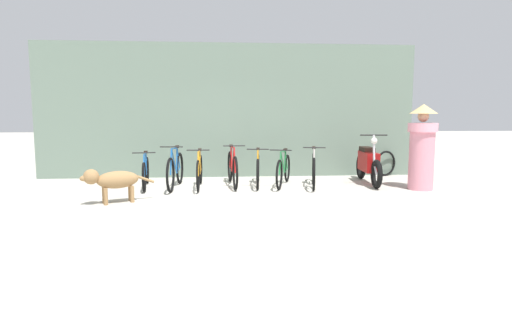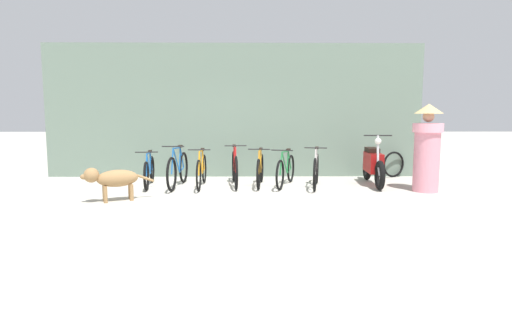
{
  "view_description": "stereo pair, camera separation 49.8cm",
  "coord_description": "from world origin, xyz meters",
  "px_view_note": "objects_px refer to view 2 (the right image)",
  "views": [
    {
      "loc": [
        -0.08,
        -7.01,
        1.54
      ],
      "look_at": [
        0.52,
        0.85,
        0.65
      ],
      "focal_mm": 28.0,
      "sensor_mm": 36.0,
      "label": 1
    },
    {
      "loc": [
        0.42,
        -7.03,
        1.54
      ],
      "look_at": [
        0.52,
        0.85,
        0.65
      ],
      "focal_mm": 28.0,
      "sensor_mm": 36.0,
      "label": 2
    }
  ],
  "objects_px": {
    "bicycle_4": "(260,170)",
    "stray_dog": "(112,179)",
    "bicycle_2": "(202,171)",
    "person_in_robes": "(427,147)",
    "bicycle_6": "(316,170)",
    "bicycle_0": "(149,171)",
    "bicycle_3": "(235,168)",
    "bicycle_1": "(178,170)",
    "bicycle_5": "(286,170)",
    "motorcycle": "(373,165)",
    "spare_tire_left": "(394,164)"
  },
  "relations": [
    {
      "from": "motorcycle",
      "to": "bicycle_1",
      "type": "bearing_deg",
      "value": -81.98
    },
    {
      "from": "bicycle_3",
      "to": "bicycle_5",
      "type": "height_order",
      "value": "bicycle_3"
    },
    {
      "from": "bicycle_4",
      "to": "stray_dog",
      "type": "relative_size",
      "value": 1.41
    },
    {
      "from": "bicycle_3",
      "to": "motorcycle",
      "type": "height_order",
      "value": "motorcycle"
    },
    {
      "from": "bicycle_0",
      "to": "spare_tire_left",
      "type": "bearing_deg",
      "value": 93.98
    },
    {
      "from": "bicycle_0",
      "to": "motorcycle",
      "type": "distance_m",
      "value": 4.92
    },
    {
      "from": "bicycle_0",
      "to": "bicycle_6",
      "type": "bearing_deg",
      "value": 79.89
    },
    {
      "from": "bicycle_1",
      "to": "spare_tire_left",
      "type": "height_order",
      "value": "bicycle_1"
    },
    {
      "from": "bicycle_2",
      "to": "person_in_robes",
      "type": "xyz_separation_m",
      "value": [
        4.59,
        -0.56,
        0.56
      ]
    },
    {
      "from": "person_in_robes",
      "to": "bicycle_5",
      "type": "bearing_deg",
      "value": -34.24
    },
    {
      "from": "bicycle_1",
      "to": "bicycle_3",
      "type": "distance_m",
      "value": 1.23
    },
    {
      "from": "bicycle_6",
      "to": "motorcycle",
      "type": "xyz_separation_m",
      "value": [
        1.31,
        0.28,
        0.09
      ]
    },
    {
      "from": "bicycle_2",
      "to": "stray_dog",
      "type": "relative_size",
      "value": 1.43
    },
    {
      "from": "bicycle_4",
      "to": "bicycle_6",
      "type": "height_order",
      "value": "bicycle_6"
    },
    {
      "from": "bicycle_4",
      "to": "stray_dog",
      "type": "xyz_separation_m",
      "value": [
        -2.67,
        -1.6,
        0.07
      ]
    },
    {
      "from": "bicycle_1",
      "to": "motorcycle",
      "type": "distance_m",
      "value": 4.28
    },
    {
      "from": "bicycle_3",
      "to": "stray_dog",
      "type": "height_order",
      "value": "bicycle_3"
    },
    {
      "from": "bicycle_0",
      "to": "bicycle_3",
      "type": "bearing_deg",
      "value": 85.06
    },
    {
      "from": "spare_tire_left",
      "to": "stray_dog",
      "type": "bearing_deg",
      "value": -155.6
    },
    {
      "from": "bicycle_1",
      "to": "bicycle_2",
      "type": "bearing_deg",
      "value": 91.65
    },
    {
      "from": "bicycle_0",
      "to": "motorcycle",
      "type": "relative_size",
      "value": 0.86
    },
    {
      "from": "bicycle_5",
      "to": "spare_tire_left",
      "type": "height_order",
      "value": "bicycle_5"
    },
    {
      "from": "motorcycle",
      "to": "person_in_robes",
      "type": "bearing_deg",
      "value": 51.14
    },
    {
      "from": "bicycle_2",
      "to": "person_in_robes",
      "type": "distance_m",
      "value": 4.66
    },
    {
      "from": "bicycle_4",
      "to": "motorcycle",
      "type": "xyz_separation_m",
      "value": [
        2.5,
        0.07,
        0.11
      ]
    },
    {
      "from": "bicycle_0",
      "to": "bicycle_2",
      "type": "relative_size",
      "value": 0.99
    },
    {
      "from": "motorcycle",
      "to": "bicycle_0",
      "type": "bearing_deg",
      "value": -83.49
    },
    {
      "from": "bicycle_0",
      "to": "bicycle_3",
      "type": "xyz_separation_m",
      "value": [
        1.85,
        0.09,
        0.05
      ]
    },
    {
      "from": "bicycle_0",
      "to": "bicycle_6",
      "type": "distance_m",
      "value": 3.61
    },
    {
      "from": "bicycle_0",
      "to": "bicycle_5",
      "type": "height_order",
      "value": "bicycle_5"
    },
    {
      "from": "bicycle_6",
      "to": "bicycle_5",
      "type": "bearing_deg",
      "value": -91.79
    },
    {
      "from": "bicycle_1",
      "to": "bicycle_2",
      "type": "distance_m",
      "value": 0.51
    },
    {
      "from": "bicycle_2",
      "to": "stray_dog",
      "type": "distance_m",
      "value": 2.01
    },
    {
      "from": "bicycle_1",
      "to": "bicycle_5",
      "type": "distance_m",
      "value": 2.33
    },
    {
      "from": "bicycle_5",
      "to": "spare_tire_left",
      "type": "distance_m",
      "value": 3.03
    },
    {
      "from": "bicycle_4",
      "to": "stray_dog",
      "type": "height_order",
      "value": "bicycle_4"
    },
    {
      "from": "bicycle_0",
      "to": "bicycle_1",
      "type": "bearing_deg",
      "value": 73.77
    },
    {
      "from": "bicycle_4",
      "to": "person_in_robes",
      "type": "bearing_deg",
      "value": 82.86
    },
    {
      "from": "bicycle_2",
      "to": "spare_tire_left",
      "type": "height_order",
      "value": "bicycle_2"
    },
    {
      "from": "person_in_robes",
      "to": "spare_tire_left",
      "type": "height_order",
      "value": "person_in_robes"
    },
    {
      "from": "spare_tire_left",
      "to": "bicycle_4",
      "type": "bearing_deg",
      "value": -161.34
    },
    {
      "from": "motorcycle",
      "to": "bicycle_3",
      "type": "bearing_deg",
      "value": -84.24
    },
    {
      "from": "bicycle_2",
      "to": "motorcycle",
      "type": "bearing_deg",
      "value": 93.2
    },
    {
      "from": "bicycle_0",
      "to": "bicycle_5",
      "type": "relative_size",
      "value": 1.01
    },
    {
      "from": "bicycle_2",
      "to": "bicycle_6",
      "type": "xyz_separation_m",
      "value": [
        2.45,
        -0.04,
        0.01
      ]
    },
    {
      "from": "bicycle_3",
      "to": "bicycle_4",
      "type": "relative_size",
      "value": 1.07
    },
    {
      "from": "bicycle_3",
      "to": "stray_dog",
      "type": "distance_m",
      "value": 2.67
    },
    {
      "from": "bicycle_3",
      "to": "bicycle_6",
      "type": "relative_size",
      "value": 1.1
    },
    {
      "from": "bicycle_1",
      "to": "bicycle_3",
      "type": "xyz_separation_m",
      "value": [
        1.21,
        0.18,
        0.0
      ]
    },
    {
      "from": "bicycle_1",
      "to": "bicycle_6",
      "type": "bearing_deg",
      "value": 92.28
    }
  ]
}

